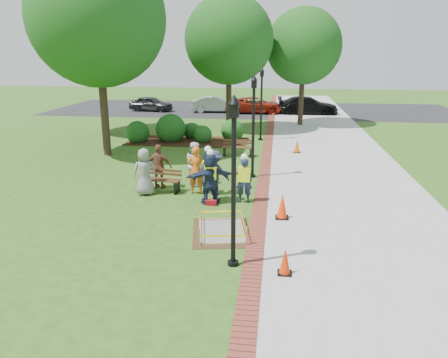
# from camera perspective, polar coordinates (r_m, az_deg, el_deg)

# --- Properties ---
(ground) EXTENTS (100.00, 100.00, 0.00)m
(ground) POSITION_cam_1_polar(r_m,az_deg,el_deg) (14.09, -2.63, -5.21)
(ground) COLOR #285116
(ground) RESTS_ON ground
(sidewalk) EXTENTS (6.00, 60.00, 0.02)m
(sidewalk) POSITION_cam_1_polar(r_m,az_deg,el_deg) (23.65, 13.59, 3.34)
(sidewalk) COLOR #9E9E99
(sidewalk) RESTS_ON ground
(brick_edging) EXTENTS (0.50, 60.00, 0.03)m
(brick_edging) POSITION_cam_1_polar(r_m,az_deg,el_deg) (23.49, 5.68, 3.65)
(brick_edging) COLOR maroon
(brick_edging) RESTS_ON ground
(mulch_bed) EXTENTS (7.00, 3.00, 0.05)m
(mulch_bed) POSITION_cam_1_polar(r_m,az_deg,el_deg) (25.97, -4.76, 4.93)
(mulch_bed) COLOR #381E0F
(mulch_bed) RESTS_ON ground
(parking_lot) EXTENTS (36.00, 12.00, 0.01)m
(parking_lot) POSITION_cam_1_polar(r_m,az_deg,el_deg) (40.30, 3.85, 9.06)
(parking_lot) COLOR black
(parking_lot) RESTS_ON ground
(wet_concrete_pad) EXTENTS (2.07, 2.56, 0.55)m
(wet_concrete_pad) POSITION_cam_1_polar(r_m,az_deg,el_deg) (12.99, -0.33, -6.01)
(wet_concrete_pad) COLOR #47331E
(wet_concrete_pad) RESTS_ON ground
(bench_near) EXTENTS (1.61, 0.76, 0.84)m
(bench_near) POSITION_cam_1_polar(r_m,az_deg,el_deg) (16.84, -8.26, -0.73)
(bench_near) COLOR brown
(bench_near) RESTS_ON ground
(bench_far) EXTENTS (1.57, 0.58, 0.84)m
(bench_far) POSITION_cam_1_polar(r_m,az_deg,el_deg) (22.23, 1.79, 3.66)
(bench_far) COLOR #51331C
(bench_far) RESTS_ON ground
(cone_front) EXTENTS (0.35, 0.35, 0.68)m
(cone_front) POSITION_cam_1_polar(r_m,az_deg,el_deg) (10.75, 7.97, -10.66)
(cone_front) COLOR black
(cone_front) RESTS_ON ground
(cone_back) EXTENTS (0.42, 0.42, 0.83)m
(cone_back) POSITION_cam_1_polar(r_m,az_deg,el_deg) (14.08, 7.62, -3.62)
(cone_back) COLOR black
(cone_back) RESTS_ON ground
(cone_far) EXTENTS (0.36, 0.36, 0.72)m
(cone_far) POSITION_cam_1_polar(r_m,az_deg,el_deg) (23.28, 9.51, 4.23)
(cone_far) COLOR black
(cone_far) RESTS_ON ground
(toolbox) EXTENTS (0.37, 0.22, 0.18)m
(toolbox) POSITION_cam_1_polar(r_m,az_deg,el_deg) (15.26, -1.68, -3.10)
(toolbox) COLOR maroon
(toolbox) RESTS_ON ground
(lamp_near) EXTENTS (0.28, 0.28, 4.26)m
(lamp_near) POSITION_cam_1_polar(r_m,az_deg,el_deg) (10.32, 1.27, 1.15)
(lamp_near) COLOR black
(lamp_near) RESTS_ON ground
(lamp_mid) EXTENTS (0.28, 0.28, 4.26)m
(lamp_mid) POSITION_cam_1_polar(r_m,az_deg,el_deg) (18.13, 3.86, 7.81)
(lamp_mid) COLOR black
(lamp_mid) RESTS_ON ground
(lamp_far) EXTENTS (0.28, 0.28, 4.26)m
(lamp_far) POSITION_cam_1_polar(r_m,az_deg,el_deg) (26.06, 4.91, 10.44)
(lamp_far) COLOR black
(lamp_far) RESTS_ON ground
(tree_left) EXTENTS (6.54, 6.54, 9.94)m
(tree_left) POSITION_cam_1_polar(r_m,az_deg,el_deg) (22.88, -16.24, 19.53)
(tree_left) COLOR #3D2D1E
(tree_left) RESTS_ON ground
(tree_back) EXTENTS (5.66, 5.66, 8.67)m
(tree_back) POSITION_cam_1_polar(r_m,az_deg,el_deg) (29.12, 0.65, 17.73)
(tree_back) COLOR #3D2D1E
(tree_back) RESTS_ON ground
(tree_right) EXTENTS (5.23, 5.23, 8.08)m
(tree_right) POSITION_cam_1_polar(r_m,az_deg,el_deg) (31.91, 10.38, 16.70)
(tree_right) COLOR #3D2D1E
(tree_right) RESTS_ON ground
(tree_far) EXTENTS (6.06, 6.06, 9.14)m
(tree_far) POSITION_cam_1_polar(r_m,az_deg,el_deg) (29.15, -16.00, 17.67)
(tree_far) COLOR #3D2D1E
(tree_far) RESTS_ON ground
(shrub_a) EXTENTS (1.36, 1.36, 1.36)m
(shrub_a) POSITION_cam_1_polar(r_m,az_deg,el_deg) (26.19, -11.15, 4.72)
(shrub_a) COLOR #154112
(shrub_a) RESTS_ON ground
(shrub_b) EXTENTS (1.77, 1.77, 1.77)m
(shrub_b) POSITION_cam_1_polar(r_m,az_deg,el_deg) (26.17, -6.91, 4.91)
(shrub_b) COLOR #154112
(shrub_b) RESTS_ON ground
(shrub_c) EXTENTS (1.09, 1.09, 1.09)m
(shrub_c) POSITION_cam_1_polar(r_m,az_deg,el_deg) (25.67, -2.80, 4.78)
(shrub_c) COLOR #154112
(shrub_c) RESTS_ON ground
(shrub_d) EXTENTS (1.37, 1.37, 1.37)m
(shrub_d) POSITION_cam_1_polar(r_m,az_deg,el_deg) (26.37, 1.09, 5.11)
(shrub_d) COLOR #154112
(shrub_d) RESTS_ON ground
(shrub_e) EXTENTS (1.08, 1.08, 1.08)m
(shrub_e) POSITION_cam_1_polar(r_m,az_deg,el_deg) (26.90, -4.16, 5.30)
(shrub_e) COLOR #154112
(shrub_e) RESTS_ON ground
(casual_person_a) EXTENTS (0.65, 0.54, 1.76)m
(casual_person_a) POSITION_cam_1_polar(r_m,az_deg,el_deg) (16.39, -10.33, 0.92)
(casual_person_a) COLOR gray
(casual_person_a) RESTS_ON ground
(casual_person_b) EXTENTS (0.61, 0.41, 1.81)m
(casual_person_b) POSITION_cam_1_polar(r_m,az_deg,el_deg) (16.31, -3.68, 1.16)
(casual_person_b) COLOR #D45D19
(casual_person_b) RESTS_ON ground
(casual_person_c) EXTENTS (0.63, 0.66, 1.74)m
(casual_person_c) POSITION_cam_1_polar(r_m,az_deg,el_deg) (17.40, -3.82, 2.03)
(casual_person_c) COLOR white
(casual_person_c) RESTS_ON ground
(casual_person_d) EXTENTS (0.59, 0.42, 1.73)m
(casual_person_d) POSITION_cam_1_polar(r_m,az_deg,el_deg) (17.12, -8.46, 1.62)
(casual_person_d) COLOR brown
(casual_person_d) RESTS_ON ground
(casual_person_e) EXTENTS (0.58, 0.41, 1.67)m
(casual_person_e) POSITION_cam_1_polar(r_m,az_deg,el_deg) (16.20, -1.21, 0.84)
(casual_person_e) COLOR #2C314E
(casual_person_e) RESTS_ON ground
(hivis_worker_a) EXTENTS (0.68, 0.57, 1.96)m
(hivis_worker_a) POSITION_cam_1_polar(r_m,az_deg,el_deg) (15.19, -1.76, 0.27)
(hivis_worker_a) COLOR #16173A
(hivis_worker_a) RESTS_ON ground
(hivis_worker_b) EXTENTS (0.55, 0.38, 1.77)m
(hivis_worker_b) POSITION_cam_1_polar(r_m,az_deg,el_deg) (15.33, 2.63, 0.09)
(hivis_worker_b) COLOR #1C1D4A
(hivis_worker_b) RESTS_ON ground
(hivis_worker_c) EXTENTS (0.64, 0.45, 2.01)m
(hivis_worker_c) POSITION_cam_1_polar(r_m,az_deg,el_deg) (15.47, -2.07, 0.66)
(hivis_worker_c) COLOR #17213B
(hivis_worker_c) RESTS_ON ground
(parked_car_a) EXTENTS (2.45, 4.57, 1.42)m
(parked_car_a) POSITION_cam_1_polar(r_m,az_deg,el_deg) (39.66, -9.46, 8.74)
(parked_car_a) COLOR #27282A
(parked_car_a) RESTS_ON ground
(parked_car_b) EXTENTS (2.35, 4.74, 1.50)m
(parked_car_b) POSITION_cam_1_polar(r_m,az_deg,el_deg) (38.37, -1.07, 8.71)
(parked_car_b) COLOR #97979B
(parked_car_b) RESTS_ON ground
(parked_car_c) EXTENTS (1.97, 4.51, 1.47)m
(parked_car_c) POSITION_cam_1_polar(r_m,az_deg,el_deg) (37.96, 4.20, 8.58)
(parked_car_c) COLOR maroon
(parked_car_c) RESTS_ON ground
(parked_car_d) EXTENTS (2.18, 4.90, 1.59)m
(parked_car_d) POSITION_cam_1_polar(r_m,az_deg,el_deg) (37.98, 10.80, 8.34)
(parked_car_d) COLOR black
(parked_car_d) RESTS_ON ground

